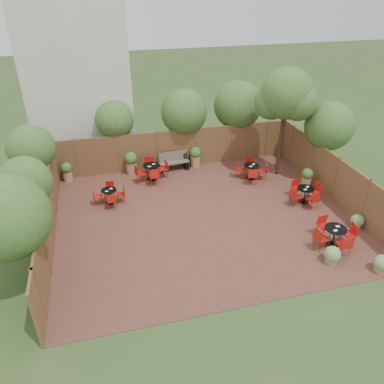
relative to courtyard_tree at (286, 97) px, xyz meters
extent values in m
plane|color=#354F23|center=(-4.65, -2.83, -3.94)|extent=(80.00, 80.00, 0.00)
cube|color=#3D2119|center=(-4.65, -2.83, -3.93)|extent=(12.00, 10.00, 0.02)
cube|color=brown|center=(-4.65, 2.17, -2.94)|extent=(12.00, 0.08, 2.00)
cube|color=brown|center=(-10.65, -2.83, -2.94)|extent=(0.08, 10.00, 2.00)
cube|color=brown|center=(1.35, -2.83, -2.94)|extent=(0.08, 10.00, 2.00)
cube|color=beige|center=(-9.15, 5.17, 0.06)|extent=(5.00, 4.00, 8.00)
sphere|color=#325B1D|center=(-11.25, 0.17, -1.36)|extent=(1.95, 1.95, 1.95)
sphere|color=#325B1D|center=(-11.15, -2.83, -1.39)|extent=(1.85, 1.85, 1.85)
sphere|color=#325B1D|center=(-11.35, -5.33, -1.17)|extent=(2.59, 2.59, 2.59)
sphere|color=#325B1D|center=(-7.65, 2.87, -1.38)|extent=(1.90, 1.90, 1.90)
sphere|color=#325B1D|center=(-4.15, 2.77, -1.24)|extent=(2.36, 2.36, 2.36)
sphere|color=#325B1D|center=(-1.15, 2.97, -1.18)|extent=(2.55, 2.55, 2.55)
sphere|color=#325B1D|center=(1.95, -0.83, -1.26)|extent=(2.28, 2.28, 2.28)
cylinder|color=black|center=(0.01, 0.01, -1.77)|extent=(0.25, 0.25, 4.32)
sphere|color=#325B1D|center=(0.01, 0.01, 0.18)|extent=(2.36, 2.36, 2.36)
sphere|color=#325B1D|center=(-0.49, 0.41, -0.30)|extent=(1.65, 1.65, 1.65)
sphere|color=#325B1D|center=(0.41, -0.39, -0.13)|extent=(1.73, 1.73, 1.73)
cube|color=brown|center=(-5.00, 1.72, -3.52)|extent=(1.46, 0.60, 0.05)
cube|color=brown|center=(-5.00, 1.91, -3.26)|extent=(1.42, 0.29, 0.43)
cube|color=black|center=(-5.64, 1.72, -3.74)|extent=(0.11, 0.43, 0.38)
cube|color=black|center=(-4.36, 1.72, -3.74)|extent=(0.11, 0.43, 0.38)
cube|color=brown|center=(-4.94, 1.72, -3.49)|extent=(1.56, 0.60, 0.05)
cube|color=brown|center=(-4.94, 1.92, -3.21)|extent=(1.53, 0.26, 0.46)
cube|color=black|center=(-5.63, 1.72, -3.72)|extent=(0.10, 0.46, 0.41)
cube|color=black|center=(-4.24, 1.72, -3.72)|extent=(0.10, 0.46, 0.41)
cylinder|color=black|center=(-0.52, -5.84, -3.91)|extent=(0.46, 0.46, 0.03)
cylinder|color=black|center=(-0.52, -5.84, -3.54)|extent=(0.05, 0.05, 0.73)
cylinder|color=black|center=(-0.52, -5.84, -3.17)|extent=(0.79, 0.79, 0.03)
cube|color=white|center=(-0.40, -5.75, -3.14)|extent=(0.15, 0.11, 0.02)
cube|color=white|center=(-0.63, -5.96, -3.14)|extent=(0.15, 0.11, 0.02)
cylinder|color=black|center=(-1.48, -0.17, -3.91)|extent=(0.44, 0.44, 0.03)
cylinder|color=black|center=(-1.48, -0.17, -3.56)|extent=(0.05, 0.05, 0.69)
cylinder|color=black|center=(-1.48, -0.17, -3.20)|extent=(0.75, 0.75, 0.03)
cube|color=white|center=(-1.36, -0.09, -3.18)|extent=(0.16, 0.14, 0.01)
cube|color=white|center=(-1.58, -0.28, -3.18)|extent=(0.16, 0.14, 0.01)
cylinder|color=black|center=(-8.37, -0.72, -3.91)|extent=(0.39, 0.39, 0.03)
cylinder|color=black|center=(-8.37, -0.72, -3.60)|extent=(0.04, 0.04, 0.62)
cylinder|color=black|center=(-8.37, -0.72, -3.28)|extent=(0.67, 0.67, 0.03)
cube|color=white|center=(-8.27, -0.64, -3.26)|extent=(0.13, 0.10, 0.01)
cube|color=white|center=(-8.46, -0.82, -3.26)|extent=(0.13, 0.10, 0.01)
cylinder|color=black|center=(-6.23, 0.97, -3.91)|extent=(0.46, 0.46, 0.03)
cylinder|color=black|center=(-6.23, 0.97, -3.54)|extent=(0.05, 0.05, 0.74)
cylinder|color=black|center=(-6.23, 0.97, -3.16)|extent=(0.80, 0.80, 0.03)
cube|color=white|center=(-6.10, 1.06, -3.13)|extent=(0.16, 0.12, 0.02)
cube|color=white|center=(-6.33, 0.84, -3.13)|extent=(0.16, 0.12, 0.02)
cylinder|color=black|center=(-0.04, -2.82, -3.91)|extent=(0.42, 0.42, 0.03)
cylinder|color=black|center=(-0.04, -2.82, -3.57)|extent=(0.05, 0.05, 0.68)
cylinder|color=black|center=(-0.04, -2.82, -3.22)|extent=(0.73, 0.73, 0.03)
cube|color=white|center=(0.08, -2.74, -3.20)|extent=(0.14, 0.11, 0.01)
cube|color=white|center=(-0.13, -2.93, -3.20)|extent=(0.14, 0.11, 0.01)
cylinder|color=#9A714D|center=(-7.10, 1.87, -3.62)|extent=(0.53, 0.53, 0.60)
sphere|color=#325B1D|center=(-7.10, 1.87, -3.08)|extent=(0.63, 0.63, 0.63)
cylinder|color=#9A714D|center=(-3.78, 1.87, -3.64)|extent=(0.49, 0.49, 0.57)
sphere|color=#325B1D|center=(-3.78, 1.87, -3.14)|extent=(0.59, 0.59, 0.59)
cylinder|color=#9A714D|center=(-10.22, 1.87, -3.67)|extent=(0.44, 0.44, 0.51)
sphere|color=#325B1D|center=(-10.22, 1.87, -3.22)|extent=(0.53, 0.53, 0.53)
cylinder|color=#9A714D|center=(0.74, -1.58, -3.68)|extent=(0.43, 0.43, 0.50)
sphere|color=#325B1D|center=(0.74, -1.58, -3.23)|extent=(0.52, 0.52, 0.52)
cylinder|color=#9A714D|center=(0.28, -7.48, -3.83)|extent=(0.42, 0.42, 0.19)
sphere|color=#638E49|center=(0.28, -7.48, -3.59)|extent=(0.57, 0.57, 0.57)
cylinder|color=#9A714D|center=(-1.10, -6.65, -3.83)|extent=(0.43, 0.43, 0.19)
sphere|color=#638E49|center=(-1.10, -6.65, -3.59)|extent=(0.58, 0.58, 0.58)
cylinder|color=#9A714D|center=(1.05, -5.04, -3.84)|extent=(0.39, 0.39, 0.18)
sphere|color=#638E49|center=(1.05, -5.04, -3.62)|extent=(0.53, 0.53, 0.53)
camera|label=1|loc=(-8.39, -15.24, 4.88)|focal=34.99mm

